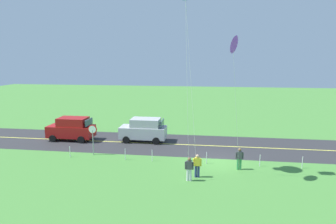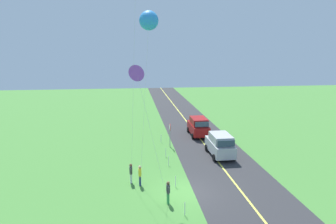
{
  "view_description": "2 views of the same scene",
  "coord_description": "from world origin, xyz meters",
  "px_view_note": "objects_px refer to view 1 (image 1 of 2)",
  "views": [
    {
      "loc": [
        0.83,
        22.12,
        7.97
      ],
      "look_at": [
        3.78,
        1.19,
        4.03
      ],
      "focal_mm": 31.29,
      "sensor_mm": 36.0,
      "label": 1
    },
    {
      "loc": [
        -19.37,
        3.79,
        10.2
      ],
      "look_at": [
        3.65,
        0.93,
        5.25
      ],
      "focal_mm": 31.13,
      "sensor_mm": 36.0,
      "label": 2
    }
  ],
  "objects_px": {
    "kite_red_low": "(233,45)",
    "person_adult_near": "(239,158)",
    "person_adult_companion": "(197,165)",
    "person_child_watcher": "(189,168)",
    "stop_sign": "(93,134)",
    "car_parked_east_near": "(72,128)",
    "car_suv_foreground": "(144,130)"
  },
  "relations": [
    {
      "from": "kite_red_low",
      "to": "person_adult_near",
      "type": "bearing_deg",
      "value": -115.5
    },
    {
      "from": "person_adult_companion",
      "to": "person_child_watcher",
      "type": "distance_m",
      "value": 0.84
    },
    {
      "from": "stop_sign",
      "to": "person_adult_companion",
      "type": "relative_size",
      "value": 1.6
    },
    {
      "from": "stop_sign",
      "to": "person_adult_near",
      "type": "height_order",
      "value": "stop_sign"
    },
    {
      "from": "person_adult_near",
      "to": "kite_red_low",
      "type": "distance_m",
      "value": 8.15
    },
    {
      "from": "person_adult_near",
      "to": "person_child_watcher",
      "type": "bearing_deg",
      "value": -75.31
    },
    {
      "from": "stop_sign",
      "to": "car_parked_east_near",
      "type": "bearing_deg",
      "value": -46.23
    },
    {
      "from": "person_adult_companion",
      "to": "kite_red_low",
      "type": "xyz_separation_m",
      "value": [
        -2.04,
        0.1,
        7.88
      ]
    },
    {
      "from": "car_suv_foreground",
      "to": "person_child_watcher",
      "type": "bearing_deg",
      "value": 119.76
    },
    {
      "from": "person_adult_companion",
      "to": "person_child_watcher",
      "type": "bearing_deg",
      "value": 37.96
    },
    {
      "from": "car_suv_foreground",
      "to": "person_adult_near",
      "type": "height_order",
      "value": "car_suv_foreground"
    },
    {
      "from": "car_suv_foreground",
      "to": "kite_red_low",
      "type": "relative_size",
      "value": 0.47
    },
    {
      "from": "person_adult_near",
      "to": "kite_red_low",
      "type": "xyz_separation_m",
      "value": [
        0.91,
        1.9,
        7.88
      ]
    },
    {
      "from": "stop_sign",
      "to": "person_child_watcher",
      "type": "height_order",
      "value": "stop_sign"
    },
    {
      "from": "person_adult_near",
      "to": "person_adult_companion",
      "type": "distance_m",
      "value": 3.45
    },
    {
      "from": "person_adult_companion",
      "to": "person_child_watcher",
      "type": "height_order",
      "value": "same"
    },
    {
      "from": "person_adult_companion",
      "to": "stop_sign",
      "type": "bearing_deg",
      "value": -37.66
    },
    {
      "from": "person_adult_near",
      "to": "car_parked_east_near",
      "type": "bearing_deg",
      "value": -131.13
    },
    {
      "from": "person_adult_companion",
      "to": "kite_red_low",
      "type": "height_order",
      "value": "kite_red_low"
    },
    {
      "from": "person_adult_near",
      "to": "person_child_watcher",
      "type": "xyz_separation_m",
      "value": [
        3.44,
        2.49,
        0.0
      ]
    },
    {
      "from": "stop_sign",
      "to": "person_adult_near",
      "type": "xyz_separation_m",
      "value": [
        -11.68,
        1.66,
        -0.94
      ]
    },
    {
      "from": "car_suv_foreground",
      "to": "person_child_watcher",
      "type": "distance_m",
      "value": 9.98
    },
    {
      "from": "car_parked_east_near",
      "to": "person_child_watcher",
      "type": "height_order",
      "value": "car_parked_east_near"
    },
    {
      "from": "car_parked_east_near",
      "to": "car_suv_foreground",
      "type": "bearing_deg",
      "value": -175.56
    },
    {
      "from": "car_suv_foreground",
      "to": "car_parked_east_near",
      "type": "xyz_separation_m",
      "value": [
        7.09,
        0.55,
        0.0
      ]
    },
    {
      "from": "car_parked_east_near",
      "to": "person_adult_companion",
      "type": "distance_m",
      "value": 14.58
    },
    {
      "from": "car_parked_east_near",
      "to": "person_child_watcher",
      "type": "distance_m",
      "value": 14.52
    },
    {
      "from": "car_parked_east_near",
      "to": "kite_red_low",
      "type": "relative_size",
      "value": 0.47
    },
    {
      "from": "person_child_watcher",
      "to": "person_adult_companion",
      "type": "bearing_deg",
      "value": 49.31
    },
    {
      "from": "car_parked_east_near",
      "to": "person_child_watcher",
      "type": "xyz_separation_m",
      "value": [
        -12.04,
        8.11,
        -0.29
      ]
    },
    {
      "from": "car_suv_foreground",
      "to": "car_parked_east_near",
      "type": "relative_size",
      "value": 1.0
    },
    {
      "from": "person_adult_near",
      "to": "person_adult_companion",
      "type": "bearing_deg",
      "value": -79.68
    }
  ]
}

